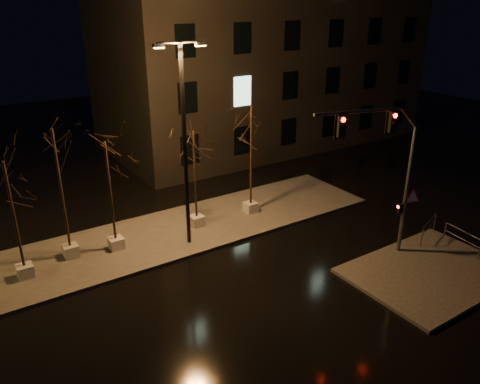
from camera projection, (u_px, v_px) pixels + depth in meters
ground at (242, 289)px, 19.21m from camera, size 90.00×90.00×0.00m
median at (177, 232)px, 23.81m from camera, size 22.00×5.00×0.15m
sidewalk_corner at (430, 272)px, 20.30m from camera, size 7.00×5.00×0.15m
building at (263, 47)px, 37.36m from camera, size 25.00×12.00×15.00m
tree_0 at (8, 189)px, 18.31m from camera, size 1.80×1.80×5.29m
tree_1 at (56, 159)px, 19.66m from camera, size 1.80×1.80×6.14m
tree_2 at (108, 167)px, 20.53m from camera, size 1.80×1.80×5.36m
tree_3 at (194, 153)px, 22.83m from camera, size 1.80×1.80×5.16m
tree_4 at (251, 131)px, 24.14m from camera, size 1.80×1.80×6.05m
traffic_signal_mast at (389, 162)px, 19.92m from camera, size 5.38×1.68×6.82m
streetlight_main at (184, 134)px, 20.62m from camera, size 2.33×0.45×9.31m
guard_rail_a at (429, 226)px, 22.85m from camera, size 2.07×0.78×0.95m
guard_rail_b at (462, 237)px, 21.76m from camera, size 0.35×2.02×0.97m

